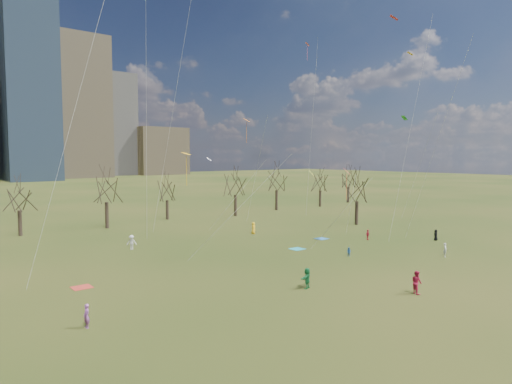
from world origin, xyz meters
TOP-DOWN VIEW (x-y plane):
  - ground at (0.00, 0.00)m, footprint 500.00×500.00m
  - bare_tree_row at (-0.09, 37.22)m, footprint 113.04×29.80m
  - blanket_teal at (4.77, 10.01)m, footprint 1.60×1.50m
  - blanket_navy at (12.06, 12.82)m, footprint 1.60×1.50m
  - blanket_crimson at (-20.74, 10.00)m, footprint 1.60×1.50m
  - person_1 at (14.53, -3.39)m, footprint 0.67×0.64m
  - person_2 at (-0.20, -8.94)m, footprint 1.03×1.14m
  - person_5 at (-6.01, -2.25)m, footprint 1.71×1.10m
  - person_6 at (22.91, 2.43)m, footprint 0.78×0.85m
  - person_7 at (-23.53, 0.52)m, footprint 0.42×0.60m
  - person_8 at (6.33, 3.40)m, footprint 0.47×0.56m
  - person_9 at (-10.81, 22.28)m, footprint 1.30×1.10m
  - person_10 at (16.31, 8.43)m, footprint 0.86×0.49m
  - person_12 at (7.33, 21.64)m, footprint 0.62×0.88m
  - kites_airborne at (1.24, 11.89)m, footprint 64.83×32.54m

SIDE VIEW (x-z plane):
  - ground at x=0.00m, z-range 0.00..0.00m
  - blanket_teal at x=4.77m, z-range 0.00..0.03m
  - blanket_navy at x=12.06m, z-range 0.00..0.03m
  - blanket_crimson at x=-20.74m, z-range 0.00..0.03m
  - person_8 at x=6.33m, z-range 0.00..1.03m
  - person_10 at x=16.31m, z-range 0.00..1.37m
  - person_6 at x=22.91m, z-range 0.00..1.47m
  - person_1 at x=14.53m, z-range 0.00..1.55m
  - person_7 at x=-23.53m, z-range 0.00..1.58m
  - person_12 at x=7.33m, z-range 0.00..1.71m
  - person_9 at x=-10.81m, z-range 0.00..1.75m
  - person_5 at x=-6.01m, z-range 0.00..1.76m
  - person_2 at x=-0.20m, z-range 0.00..1.90m
  - bare_tree_row at x=-0.09m, z-range 1.37..10.87m
  - kites_airborne at x=1.24m, z-range -3.33..29.86m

